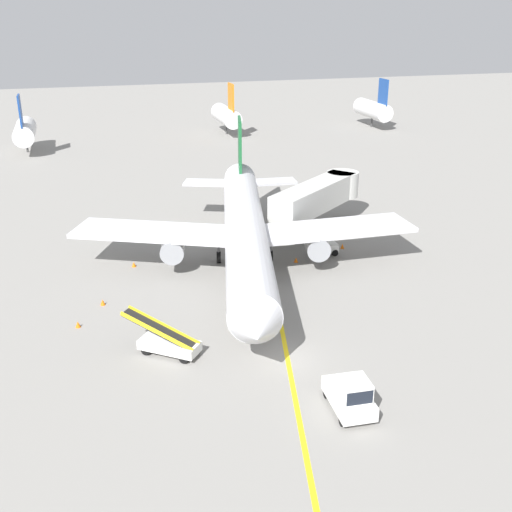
# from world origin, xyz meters

# --- Properties ---
(ground_plane) EXTENTS (300.00, 300.00, 0.00)m
(ground_plane) POSITION_xyz_m (0.00, 0.00, 0.00)
(ground_plane) COLOR gray
(taxi_line_yellow) EXTENTS (18.90, 77.88, 0.01)m
(taxi_line_yellow) POSITION_xyz_m (1.71, 5.00, 0.00)
(taxi_line_yellow) COLOR yellow
(taxi_line_yellow) RESTS_ON ground
(airliner) EXTENTS (27.94, 34.98, 10.10)m
(airliner) POSITION_xyz_m (1.84, 14.40, 3.42)
(airliner) COLOR silver
(airliner) RESTS_ON ground
(jet_bridge) EXTENTS (11.52, 9.96, 4.85)m
(jet_bridge) POSITION_xyz_m (11.42, 21.71, 3.54)
(jet_bridge) COLOR beige
(jet_bridge) RESTS_ON ground
(pushback_tug) EXTENTS (2.12, 3.71, 2.20)m
(pushback_tug) POSITION_xyz_m (1.94, -5.97, 0.99)
(pushback_tug) COLOR silver
(pushback_tug) RESTS_ON ground
(baggage_tug_near_wing) EXTENTS (2.43, 1.38, 2.10)m
(baggage_tug_near_wing) POSITION_xyz_m (9.07, 15.50, 0.93)
(baggage_tug_near_wing) COLOR silver
(baggage_tug_near_wing) RESTS_ON ground
(belt_loader_forward_hold) EXTENTS (4.71, 4.07, 2.59)m
(belt_loader_forward_hold) POSITION_xyz_m (-6.42, 2.74, 0.78)
(belt_loader_forward_hold) COLOR silver
(belt_loader_forward_hold) RESTS_ON ground
(ground_crew_marshaller) EXTENTS (0.36, 0.24, 1.70)m
(ground_crew_marshaller) POSITION_xyz_m (-0.14, 4.43, 0.91)
(ground_crew_marshaller) COLOR #26262D
(ground_crew_marshaller) RESTS_ON ground
(safety_cone_nose_left) EXTENTS (0.36, 0.36, 0.44)m
(safety_cone_nose_left) POSITION_xyz_m (6.34, 14.52, 0.22)
(safety_cone_nose_left) COLOR orange
(safety_cone_nose_left) RESTS_ON ground
(safety_cone_nose_right) EXTENTS (0.36, 0.36, 0.44)m
(safety_cone_nose_right) POSITION_xyz_m (11.44, 16.40, 0.22)
(safety_cone_nose_right) COLOR orange
(safety_cone_nose_right) RESTS_ON ground
(safety_cone_wingtip_left) EXTENTS (0.36, 0.36, 0.44)m
(safety_cone_wingtip_left) POSITION_xyz_m (-6.97, 17.43, 0.22)
(safety_cone_wingtip_left) COLOR orange
(safety_cone_wingtip_left) RESTS_ON ground
(safety_cone_wingtip_right) EXTENTS (0.36, 0.36, 0.44)m
(safety_cone_wingtip_right) POSITION_xyz_m (-9.91, 10.84, 0.22)
(safety_cone_wingtip_right) COLOR orange
(safety_cone_wingtip_right) RESTS_ON ground
(safety_cone_tail_area) EXTENTS (0.36, 0.36, 0.44)m
(safety_cone_tail_area) POSITION_xyz_m (-11.73, 7.86, 0.22)
(safety_cone_tail_area) COLOR orange
(safety_cone_tail_area) RESTS_ON ground
(distant_aircraft_far_left) EXTENTS (3.00, 10.10, 8.80)m
(distant_aircraft_far_left) POSITION_xyz_m (-17.49, 66.46, 3.22)
(distant_aircraft_far_left) COLOR silver
(distant_aircraft_far_left) RESTS_ON ground
(distant_aircraft_mid_left) EXTENTS (3.00, 10.10, 8.80)m
(distant_aircraft_mid_left) POSITION_xyz_m (14.56, 71.96, 3.22)
(distant_aircraft_mid_left) COLOR silver
(distant_aircraft_mid_left) RESTS_ON ground
(distant_aircraft_mid_right) EXTENTS (3.00, 10.10, 8.80)m
(distant_aircraft_mid_right) POSITION_xyz_m (41.45, 71.03, 3.22)
(distant_aircraft_mid_right) COLOR silver
(distant_aircraft_mid_right) RESTS_ON ground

